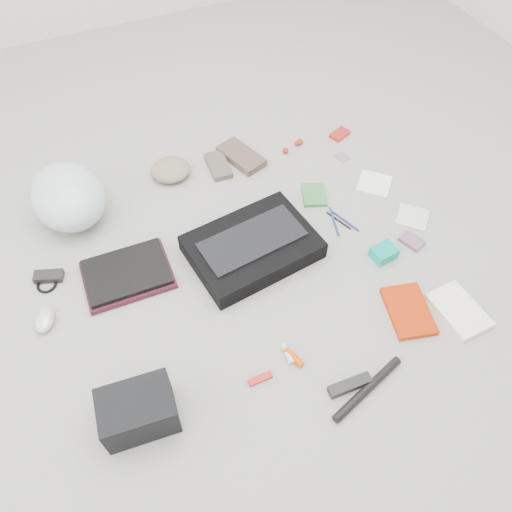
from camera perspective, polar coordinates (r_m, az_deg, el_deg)
name	(u,v)px	position (r m, az deg, el deg)	size (l,w,h in m)	color
ground_plane	(256,264)	(1.91, 0.00, -0.92)	(4.00, 4.00, 0.00)	gray
messenger_bag	(252,247)	(1.91, -0.42, 1.05)	(0.47, 0.33, 0.08)	black
bag_flap	(252,240)	(1.88, -0.43, 1.90)	(0.39, 0.18, 0.01)	black
laptop_sleeve	(128,275)	(1.93, -14.45, -2.14)	(0.32, 0.24, 0.02)	#441622
laptop	(127,272)	(1.91, -14.58, -1.77)	(0.30, 0.22, 0.02)	black
bike_helmet	(69,196)	(2.13, -20.64, 6.39)	(0.29, 0.36, 0.21)	#CDF2F2
beanie	(171,170)	(2.25, -9.74, 9.70)	(0.17, 0.17, 0.06)	gray
mitten_left	(218,166)	(2.27, -4.32, 10.27)	(0.09, 0.17, 0.03)	#595248
mitten_right	(241,156)	(2.31, -1.71, 11.33)	(0.11, 0.23, 0.03)	brown
power_brick	(49,276)	(2.01, -22.61, -2.16)	(0.10, 0.05, 0.03)	black
cable_coil	(47,285)	(2.00, -22.80, -3.05)	(0.07, 0.07, 0.01)	black
mouse	(44,319)	(1.90, -23.02, -6.66)	(0.07, 0.11, 0.04)	silver
camera_bag	(138,411)	(1.60, -13.31, -16.84)	(0.22, 0.15, 0.14)	black
multitool	(260,379)	(1.67, 0.48, -13.83)	(0.08, 0.02, 0.01)	#B31918
toiletry_tube_white	(287,353)	(1.70, 3.62, -11.04)	(0.02, 0.02, 0.07)	silver
toiletry_tube_orange	(294,357)	(1.70, 4.31, -11.47)	(0.02, 0.02, 0.08)	#EB4300
u_lock	(350,385)	(1.68, 10.66, -14.30)	(0.15, 0.04, 0.03)	black
bike_pump	(368,389)	(1.68, 12.63, -14.58)	(0.03, 0.03, 0.30)	black
book_red	(408,311)	(1.86, 17.03, -6.01)	(0.14, 0.21, 0.02)	red
book_white	(459,310)	(1.92, 22.16, -5.77)	(0.14, 0.21, 0.02)	white
notepad	(314,195)	(2.16, 6.66, 6.96)	(0.10, 0.13, 0.02)	#347A3A
pen_blue	(334,221)	(2.07, 8.92, 3.95)	(0.01, 0.01, 0.15)	navy
pen_black	(339,221)	(2.07, 9.42, 4.01)	(0.01, 0.01, 0.13)	black
pen_navy	(345,221)	(2.08, 10.14, 3.98)	(0.01, 0.01, 0.15)	navy
accordion_wallet	(384,253)	(1.98, 14.40, 0.38)	(0.09, 0.07, 0.05)	#04A997
card_deck	(412,241)	(2.06, 17.37, 1.63)	(0.06, 0.09, 0.02)	gray
napkin_top	(374,184)	(2.26, 13.37, 8.06)	(0.14, 0.14, 0.01)	white
napkin_bottom	(412,217)	(2.16, 17.45, 4.26)	(0.12, 0.12, 0.01)	silver
lollipop_a	(285,150)	(2.35, 3.39, 11.95)	(0.03, 0.03, 0.03)	red
lollipop_b	(297,143)	(2.39, 4.70, 12.72)	(0.02, 0.02, 0.02)	red
lollipop_c	(300,142)	(2.40, 5.04, 12.88)	(0.03, 0.03, 0.03)	#A4280E
altoids_tin	(340,134)	(2.47, 9.53, 13.57)	(0.09, 0.06, 0.02)	red
stamp_sheet	(342,157)	(2.36, 9.84, 11.10)	(0.05, 0.06, 0.00)	gray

